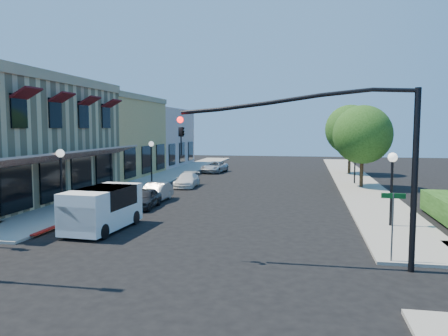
% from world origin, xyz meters
% --- Properties ---
extents(ground, '(120.00, 120.00, 0.00)m').
position_xyz_m(ground, '(0.00, 0.00, 0.00)').
color(ground, black).
rests_on(ground, ground).
extents(sidewalk_left, '(3.50, 50.00, 0.12)m').
position_xyz_m(sidewalk_left, '(-8.75, 27.00, 0.06)').
color(sidewalk_left, '#9B988D').
rests_on(sidewalk_left, ground).
extents(sidewalk_right, '(3.50, 50.00, 0.12)m').
position_xyz_m(sidewalk_right, '(8.75, 27.00, 0.06)').
color(sidewalk_right, '#9B988D').
rests_on(sidewalk_right, ground).
extents(curb_red_strip, '(0.25, 10.00, 0.06)m').
position_xyz_m(curb_red_strip, '(-6.90, 8.00, 0.00)').
color(curb_red_strip, maroon).
rests_on(curb_red_strip, ground).
extents(yellow_stucco_building, '(10.00, 12.00, 7.60)m').
position_xyz_m(yellow_stucco_building, '(-15.50, 26.00, 3.80)').
color(yellow_stucco_building, tan).
rests_on(yellow_stucco_building, ground).
extents(pink_stucco_building, '(10.00, 12.00, 7.00)m').
position_xyz_m(pink_stucco_building, '(-15.50, 38.00, 3.50)').
color(pink_stucco_building, '#C09591').
rests_on(pink_stucco_building, ground).
extents(street_tree_a, '(4.56, 4.56, 6.48)m').
position_xyz_m(street_tree_a, '(8.80, 22.00, 4.19)').
color(street_tree_a, '#382716').
rests_on(street_tree_a, ground).
extents(street_tree_b, '(4.94, 4.94, 7.02)m').
position_xyz_m(street_tree_b, '(8.80, 32.00, 4.54)').
color(street_tree_b, '#382716').
rests_on(street_tree_b, ground).
extents(signal_mast_arm, '(8.01, 0.39, 6.00)m').
position_xyz_m(signal_mast_arm, '(5.86, 1.50, 4.09)').
color(signal_mast_arm, black).
rests_on(signal_mast_arm, ground).
extents(street_name_sign, '(0.80, 0.06, 2.50)m').
position_xyz_m(street_name_sign, '(7.50, 2.20, 1.70)').
color(street_name_sign, '#595B5E').
rests_on(street_name_sign, ground).
extents(lamppost_left_near, '(0.44, 0.44, 3.57)m').
position_xyz_m(lamppost_left_near, '(-8.50, 8.00, 2.74)').
color(lamppost_left_near, black).
rests_on(lamppost_left_near, ground).
extents(lamppost_left_far, '(0.44, 0.44, 3.57)m').
position_xyz_m(lamppost_left_far, '(-8.50, 22.00, 2.74)').
color(lamppost_left_far, black).
rests_on(lamppost_left_far, ground).
extents(lamppost_right_near, '(0.44, 0.44, 3.57)m').
position_xyz_m(lamppost_right_near, '(8.50, 8.00, 2.74)').
color(lamppost_right_near, black).
rests_on(lamppost_right_near, ground).
extents(lamppost_right_far, '(0.44, 0.44, 3.57)m').
position_xyz_m(lamppost_right_far, '(8.50, 24.00, 2.74)').
color(lamppost_right_far, black).
rests_on(lamppost_right_far, ground).
extents(white_van, '(2.19, 4.54, 1.96)m').
position_xyz_m(white_van, '(-4.65, 5.00, 1.14)').
color(white_van, white).
rests_on(white_van, ground).
extents(parked_car_a, '(1.55, 3.44, 1.15)m').
position_xyz_m(parked_car_a, '(-4.80, 10.73, 0.57)').
color(parked_car_a, black).
rests_on(parked_car_a, ground).
extents(parked_car_b, '(1.30, 3.60, 1.18)m').
position_xyz_m(parked_car_b, '(-4.93, 13.00, 0.59)').
color(parked_car_b, '#9B9EA0').
rests_on(parked_car_b, ground).
extents(parked_car_c, '(1.71, 3.87, 1.11)m').
position_xyz_m(parked_car_c, '(-4.80, 20.00, 0.55)').
color(parked_car_c, white).
rests_on(parked_car_c, ground).
extents(parked_car_d, '(2.50, 4.46, 1.18)m').
position_xyz_m(parked_car_d, '(-5.00, 31.48, 0.59)').
color(parked_car_d, '#B7B9BD').
rests_on(parked_car_d, ground).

